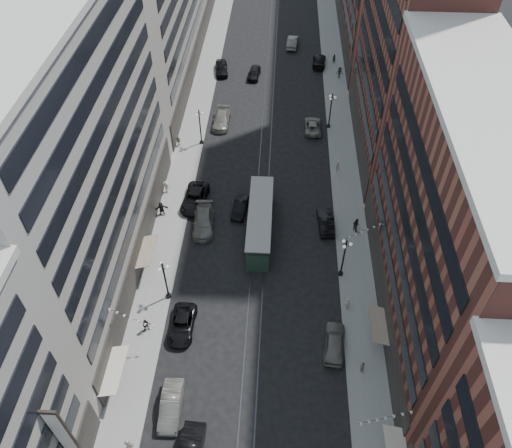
% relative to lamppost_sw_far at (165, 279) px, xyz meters
% --- Properties ---
extents(ground, '(220.00, 220.00, 0.00)m').
position_rel_lamppost_sw_far_xyz_m(ground, '(9.20, 32.00, -3.10)').
color(ground, black).
rests_on(ground, ground).
extents(sidewalk_west, '(4.00, 180.00, 0.15)m').
position_rel_lamppost_sw_far_xyz_m(sidewalk_west, '(-1.80, 42.00, -3.02)').
color(sidewalk_west, gray).
rests_on(sidewalk_west, ground).
extents(sidewalk_east, '(4.00, 180.00, 0.15)m').
position_rel_lamppost_sw_far_xyz_m(sidewalk_east, '(20.20, 42.00, -3.02)').
color(sidewalk_east, gray).
rests_on(sidewalk_east, ground).
extents(rail_west, '(0.12, 180.00, 0.02)m').
position_rel_lamppost_sw_far_xyz_m(rail_west, '(8.50, 42.00, -3.09)').
color(rail_west, '#2D2D33').
rests_on(rail_west, ground).
extents(rail_east, '(0.12, 180.00, 0.02)m').
position_rel_lamppost_sw_far_xyz_m(rail_east, '(9.90, 42.00, -3.09)').
color(rail_east, '#2D2D33').
rests_on(rail_east, ground).
extents(building_west_mid, '(8.00, 36.00, 28.00)m').
position_rel_lamppost_sw_far_xyz_m(building_west_mid, '(-7.80, 5.00, 10.90)').
color(building_west_mid, gray).
rests_on(building_west_mid, ground).
extents(building_east_mid, '(8.00, 30.00, 24.00)m').
position_rel_lamppost_sw_far_xyz_m(building_east_mid, '(26.20, -0.00, 8.90)').
color(building_east_mid, brown).
rests_on(building_east_mid, ground).
extents(lamppost_sw_far, '(1.03, 1.14, 5.52)m').
position_rel_lamppost_sw_far_xyz_m(lamppost_sw_far, '(0.00, 0.00, 0.00)').
color(lamppost_sw_far, black).
rests_on(lamppost_sw_far, sidewalk_west).
extents(lamppost_sw_mid, '(1.03, 1.14, 5.52)m').
position_rel_lamppost_sw_far_xyz_m(lamppost_sw_mid, '(0.00, 27.00, 0.00)').
color(lamppost_sw_mid, black).
rests_on(lamppost_sw_mid, sidewalk_west).
extents(lamppost_se_far, '(1.03, 1.14, 5.52)m').
position_rel_lamppost_sw_far_xyz_m(lamppost_se_far, '(18.40, 4.00, 0.00)').
color(lamppost_se_far, black).
rests_on(lamppost_se_far, sidewalk_east).
extents(lamppost_se_mid, '(1.03, 1.14, 5.52)m').
position_rel_lamppost_sw_far_xyz_m(lamppost_se_mid, '(18.40, 32.00, 0.00)').
color(lamppost_se_mid, black).
rests_on(lamppost_se_mid, sidewalk_east).
extents(streetcar, '(2.74, 12.39, 3.43)m').
position_rel_lamppost_sw_far_xyz_m(streetcar, '(9.20, 10.05, -1.51)').
color(streetcar, '#253B2D').
rests_on(streetcar, ground).
extents(car_1, '(1.85, 5.02, 1.64)m').
position_rel_lamppost_sw_far_xyz_m(car_1, '(2.40, -12.12, -2.28)').
color(car_1, slate).
rests_on(car_1, ground).
extents(car_2, '(2.50, 5.23, 1.44)m').
position_rel_lamppost_sw_far_xyz_m(car_2, '(2.06, -3.76, -2.38)').
color(car_2, black).
rests_on(car_2, ground).
extents(car_4, '(2.50, 5.13, 1.69)m').
position_rel_lamppost_sw_far_xyz_m(car_4, '(17.17, -5.02, -2.25)').
color(car_4, '#636258').
rests_on(car_4, ground).
extents(pedestrian_1, '(0.86, 0.52, 1.69)m').
position_rel_lamppost_sw_far_xyz_m(pedestrian_1, '(-0.50, -15.67, -2.10)').
color(pedestrian_1, '#A49A88').
rests_on(pedestrian_1, sidewalk_west).
extents(pedestrian_2, '(0.93, 0.69, 1.70)m').
position_rel_lamppost_sw_far_xyz_m(pedestrian_2, '(-1.39, -4.21, -2.10)').
color(pedestrian_2, black).
rests_on(pedestrian_2, sidewalk_west).
extents(pedestrian_4, '(0.53, 0.93, 1.49)m').
position_rel_lamppost_sw_far_xyz_m(pedestrian_4, '(19.63, -7.49, -2.20)').
color(pedestrian_4, '#A29486').
rests_on(pedestrian_4, sidewalk_east).
extents(car_7, '(3.27, 6.23, 1.67)m').
position_rel_lamppost_sw_far_xyz_m(car_7, '(0.80, 14.61, -2.26)').
color(car_7, black).
rests_on(car_7, ground).
extents(car_8, '(2.48, 5.76, 1.65)m').
position_rel_lamppost_sw_far_xyz_m(car_8, '(2.40, 32.02, -2.27)').
color(car_8, slate).
rests_on(car_8, ground).
extents(car_9, '(2.74, 5.35, 1.74)m').
position_rel_lamppost_sw_far_xyz_m(car_9, '(0.80, 47.30, -2.23)').
color(car_9, black).
rests_on(car_9, ground).
extents(car_10, '(2.04, 4.87, 1.56)m').
position_rel_lamppost_sw_far_xyz_m(car_10, '(17.02, 11.44, -2.31)').
color(car_10, black).
rests_on(car_10, ground).
extents(car_11, '(2.39, 5.11, 1.42)m').
position_rel_lamppost_sw_far_xyz_m(car_11, '(16.00, 31.34, -2.39)').
color(car_11, gray).
rests_on(car_11, ground).
extents(car_12, '(2.62, 5.50, 1.55)m').
position_rel_lamppost_sw_far_xyz_m(car_12, '(17.60, 50.91, -2.32)').
color(car_12, black).
rests_on(car_12, ground).
extents(car_13, '(2.28, 4.68, 1.54)m').
position_rel_lamppost_sw_far_xyz_m(car_13, '(6.48, 46.10, -2.33)').
color(car_13, black).
rests_on(car_13, ground).
extents(car_14, '(2.26, 5.33, 1.71)m').
position_rel_lamppost_sw_far_xyz_m(car_14, '(12.89, 57.54, -2.24)').
color(car_14, '#66645A').
rests_on(car_14, ground).
extents(pedestrian_5, '(1.80, 1.01, 1.87)m').
position_rel_lamppost_sw_far_xyz_m(pedestrian_5, '(-2.99, 12.32, -2.01)').
color(pedestrian_5, black).
rests_on(pedestrian_5, sidewalk_west).
extents(pedestrian_6, '(0.94, 0.43, 1.60)m').
position_rel_lamppost_sw_far_xyz_m(pedestrian_6, '(-3.16, 26.29, -2.15)').
color(pedestrian_6, gray).
rests_on(pedestrian_6, sidewalk_west).
extents(pedestrian_7, '(0.94, 0.96, 1.78)m').
position_rel_lamppost_sw_far_xyz_m(pedestrian_7, '(20.57, 10.88, -2.05)').
color(pedestrian_7, black).
rests_on(pedestrian_7, sidewalk_east).
extents(pedestrian_8, '(0.80, 0.77, 1.84)m').
position_rel_lamppost_sw_far_xyz_m(pedestrian_8, '(19.03, 21.61, -2.03)').
color(pedestrian_8, beige).
rests_on(pedestrian_8, sidewalk_east).
extents(pedestrian_9, '(1.29, 0.67, 1.91)m').
position_rel_lamppost_sw_far_xyz_m(pedestrian_9, '(20.84, 46.39, -1.99)').
color(pedestrian_9, black).
rests_on(pedestrian_9, sidewalk_east).
extents(car_extra_0, '(2.84, 6.08, 1.72)m').
position_rel_lamppost_sw_far_xyz_m(car_extra_0, '(2.40, 10.62, -2.24)').
color(car_extra_0, '#68675D').
rests_on(car_extra_0, ground).
extents(car_extra_1, '(2.01, 4.50, 1.43)m').
position_rel_lamppost_sw_far_xyz_m(car_extra_1, '(6.57, 13.45, -2.38)').
color(car_extra_1, black).
rests_on(car_extra_1, ground).
extents(pedestrian_extra_0, '(0.61, 0.43, 1.59)m').
position_rel_lamppost_sw_far_xyz_m(pedestrian_extra_0, '(20.22, 51.56, -2.15)').
color(pedestrian_extra_0, black).
rests_on(pedestrian_extra_0, sidewalk_east).
extents(pedestrian_extra_1, '(0.63, 0.71, 1.64)m').
position_rel_lamppost_sw_far_xyz_m(pedestrian_extra_1, '(18.76, -0.44, -2.12)').
color(pedestrian_extra_1, '#B5AC96').
rests_on(pedestrian_extra_1, sidewalk_east).
extents(pedestrian_extra_2, '(1.18, 0.61, 1.74)m').
position_rel_lamppost_sw_far_xyz_m(pedestrian_extra_2, '(-3.11, 16.35, -2.07)').
color(pedestrian_extra_2, '#ADA28F').
rests_on(pedestrian_extra_2, sidewalk_west).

